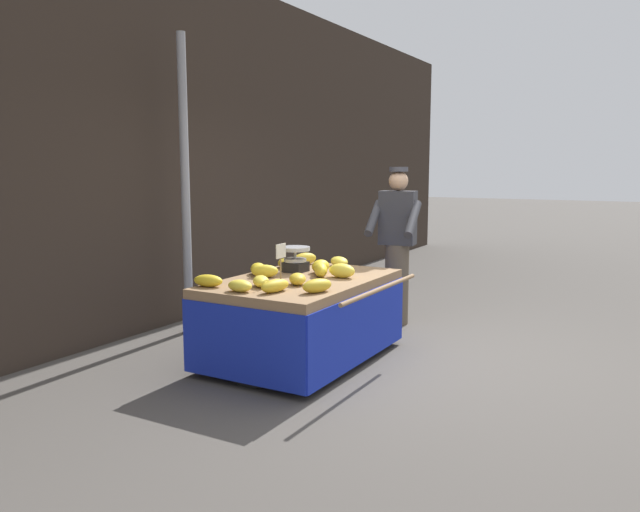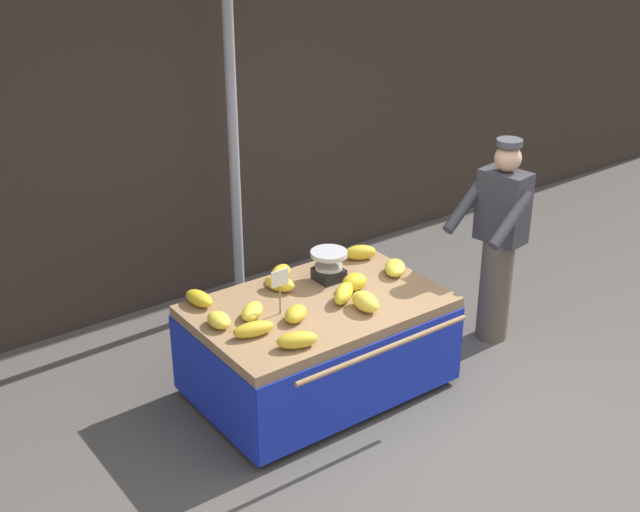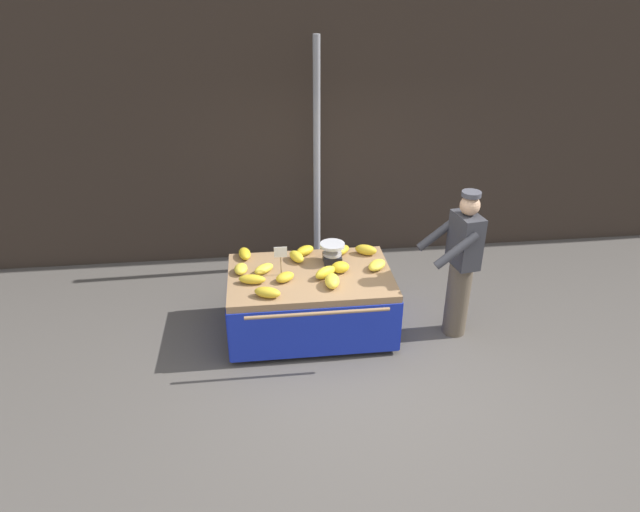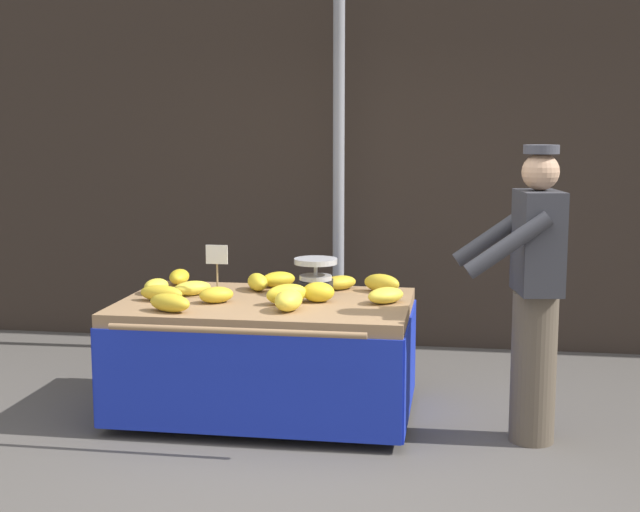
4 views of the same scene
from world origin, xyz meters
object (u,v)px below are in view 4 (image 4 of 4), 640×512
Objects in this scene: banana_bunch_10 at (386,295)px; banana_bunch_11 at (339,283)px; banana_cart at (266,331)px; banana_bunch_3 at (156,286)px; banana_bunch_8 at (278,279)px; banana_bunch_5 at (179,277)px; banana_bunch_7 at (289,300)px; banana_bunch_2 at (170,303)px; banana_bunch_1 at (192,288)px; weighing_scale at (316,276)px; banana_bunch_0 at (287,294)px; banana_bunch_13 at (382,283)px; vendor_person at (534,294)px; banana_bunch_6 at (318,292)px; price_sign at (217,260)px; banana_bunch_9 at (258,282)px; banana_bunch_4 at (216,295)px; street_pole at (339,165)px; banana_bunch_12 at (161,293)px.

banana_bunch_11 is (-0.34, 0.41, -0.00)m from banana_bunch_10.
banana_bunch_3 is at bearing 171.07° from banana_cart.
banana_bunch_8 is 0.94× the size of banana_bunch_11.
banana_bunch_10 is (1.46, -0.44, -0.00)m from banana_bunch_5.
banana_bunch_7 reaches higher than banana_bunch_11.
banana_bunch_1 is at bearing 92.55° from banana_bunch_2.
weighing_scale is at bearing 7.10° from banana_bunch_3.
weighing_scale is 1.03× the size of banana_bunch_0.
vendor_person is (0.92, -0.61, 0.07)m from banana_bunch_13.
banana_bunch_8 is 1.77m from vendor_person.
banana_bunch_1 is at bearing -168.84° from weighing_scale.
banana_bunch_6 reaches higher than banana_bunch_11.
price_sign reaches higher than banana_bunch_6.
banana_bunch_9 is (-0.33, 0.60, -0.01)m from banana_bunch_7.
banana_bunch_4 is 0.63m from banana_bunch_6.
vendor_person is at bearing 2.46° from banana_bunch_7.
banana_bunch_6 reaches higher than banana_bunch_10.
banana_bunch_7 reaches higher than banana_bunch_10.
banana_bunch_7 is at bearing -54.52° from banana_cart.
banana_bunch_9 is 0.94× the size of banana_bunch_13.
banana_cart is at bearing -68.59° from banana_bunch_9.
banana_bunch_6 is 0.12× the size of vendor_person.
street_pole is at bearing 93.27° from banana_bunch_6.
street_pole is at bearing 62.31° from banana_bunch_12.
banana_bunch_12 is at bearing -178.65° from banana_bunch_4.
banana_bunch_1 is 1.25m from banana_bunch_10.
banana_bunch_2 is 0.95× the size of banana_bunch_12.
price_sign is 1.32× the size of banana_bunch_5.
banana_bunch_12 is at bearing -172.03° from banana_bunch_6.
banana_bunch_1 is at bearing -117.29° from street_pole.
banana_bunch_1 is at bearing -5.78° from banana_bunch_3.
banana_bunch_11 is (0.69, 0.56, -0.00)m from banana_bunch_4.
banana_bunch_2 reaches higher than banana_bunch_8.
banana_bunch_0 is 1.28× the size of banana_bunch_3.
price_sign reaches higher than banana_bunch_2.
banana_bunch_11 is at bearing 39.18° from banana_bunch_4.
banana_bunch_7 is at bearing -91.31° from street_pole.
banana_bunch_5 is 0.61m from banana_bunch_12.
banana_bunch_11 is (0.53, 0.12, -0.01)m from banana_bunch_9.
street_pole is 15.16× the size of banana_bunch_6.
banana_bunch_2 is 0.82m from banana_bunch_9.
banana_bunch_13 is (0.82, 0.07, 0.00)m from banana_bunch_9.
banana_bunch_2 is (-0.76, -0.67, -0.06)m from weighing_scale.
banana_bunch_6 is (1.09, -0.11, 0.01)m from banana_bunch_3.
banana_bunch_5 is at bearing 167.19° from weighing_scale.
banana_bunch_9 is at bearing 57.33° from price_sign.
weighing_scale reaches higher than banana_bunch_0.
banana_bunch_1 is at bearing -60.93° from banana_bunch_5.
banana_cart is 7.10× the size of banana_bunch_13.
banana_bunch_0 is 1.07× the size of banana_bunch_11.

